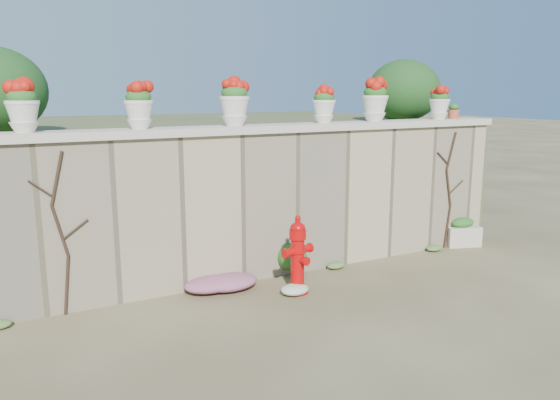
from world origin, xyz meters
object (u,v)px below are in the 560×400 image
fire_hydrant (298,255)px  planter_box (462,233)px  urn_pot_0 (22,107)px  terracotta_pot (453,112)px

fire_hydrant → planter_box: size_ratio=1.56×
planter_box → urn_pot_0: 6.84m
fire_hydrant → urn_pot_0: urn_pot_0 is taller
terracotta_pot → fire_hydrant: bearing=-165.7°
fire_hydrant → planter_box: fire_hydrant is taller
fire_hydrant → terracotta_pot: size_ratio=4.22×
terracotta_pot → urn_pot_0: bearing=180.0°
fire_hydrant → terracotta_pot: bearing=2.6°
terracotta_pot → planter_box: bearing=-67.0°
urn_pot_0 → terracotta_pot: size_ratio=2.35×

